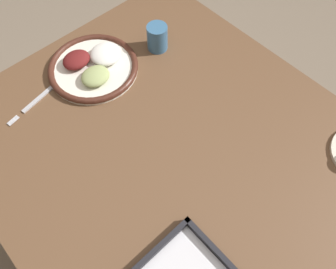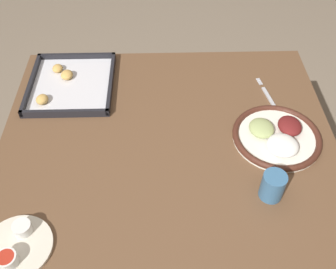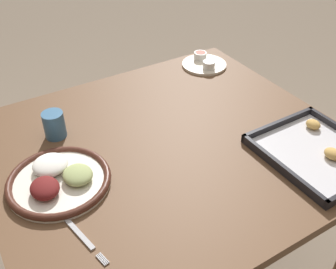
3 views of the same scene
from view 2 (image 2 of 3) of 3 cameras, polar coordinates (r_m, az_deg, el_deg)
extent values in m
plane|color=#7A6B59|center=(1.81, 0.00, -16.05)|extent=(8.00, 8.00, 0.00)
cube|color=brown|center=(1.24, 0.00, -1.41)|extent=(0.93, 1.05, 0.03)
cylinder|color=brown|center=(1.85, 14.56, 1.35)|extent=(0.06, 0.06, 0.68)
cylinder|color=brown|center=(1.84, -15.38, 0.77)|extent=(0.06, 0.06, 0.68)
cylinder|color=white|center=(1.27, 15.46, -0.46)|extent=(0.27, 0.27, 0.01)
torus|color=#472319|center=(1.27, 15.52, -0.28)|extent=(0.28, 0.28, 0.02)
ellipsoid|color=white|center=(1.22, 16.31, -1.53)|extent=(0.10, 0.10, 0.03)
ellipsoid|color=maroon|center=(1.29, 17.25, 1.21)|extent=(0.09, 0.07, 0.03)
ellipsoid|color=#9EAD6B|center=(1.26, 13.42, 0.92)|extent=(0.09, 0.08, 0.03)
cube|color=#B2B2B7|center=(1.39, 14.90, 4.41)|extent=(0.17, 0.04, 0.00)
cylinder|color=#B2B2B7|center=(1.47, 13.31, 7.52)|extent=(0.03, 0.01, 0.00)
cylinder|color=#B2B2B7|center=(1.47, 13.18, 7.50)|extent=(0.03, 0.01, 0.00)
cylinder|color=#B2B2B7|center=(1.47, 13.05, 7.49)|extent=(0.03, 0.01, 0.00)
cylinder|color=#B2B2B7|center=(1.47, 12.92, 7.47)|extent=(0.03, 0.01, 0.00)
cylinder|color=beige|center=(1.08, -21.06, -15.02)|extent=(0.18, 0.18, 0.01)
cylinder|color=silver|center=(1.05, -22.34, -16.46)|extent=(0.05, 0.05, 0.03)
cylinder|color=#B22819|center=(1.04, -22.52, -16.16)|extent=(0.04, 0.04, 0.01)
cylinder|color=silver|center=(1.08, -20.39, -12.62)|extent=(0.05, 0.05, 0.03)
cylinder|color=#C67F23|center=(1.07, -20.55, -12.30)|extent=(0.04, 0.04, 0.01)
cube|color=black|center=(1.46, -13.79, 6.95)|extent=(0.32, 0.29, 0.01)
cube|color=silver|center=(1.45, -13.82, 7.07)|extent=(0.30, 0.27, 0.00)
cube|color=black|center=(1.42, -8.29, 7.60)|extent=(0.32, 0.01, 0.02)
cube|color=black|center=(1.49, -19.25, 7.07)|extent=(0.32, 0.01, 0.02)
cube|color=black|center=(1.33, -14.81, 3.06)|extent=(0.01, 0.29, 0.02)
cube|color=black|center=(1.57, -13.09, 11.02)|extent=(0.01, 0.29, 0.02)
ellipsoid|color=tan|center=(1.52, -15.74, 9.22)|extent=(0.04, 0.04, 0.02)
ellipsoid|color=tan|center=(1.48, -14.47, 8.39)|extent=(0.05, 0.04, 0.03)
ellipsoid|color=tan|center=(1.40, -17.81, 4.88)|extent=(0.05, 0.04, 0.03)
cylinder|color=#38668E|center=(1.10, 14.96, -7.22)|extent=(0.06, 0.06, 0.08)
camera|label=1|loc=(1.16, -21.03, 38.06)|focal=35.00mm
camera|label=3|loc=(1.70, 20.63, 39.12)|focal=42.00mm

